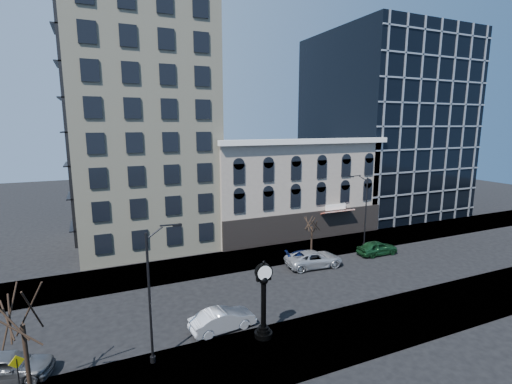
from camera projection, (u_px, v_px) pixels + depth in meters
name	position (u px, v px, depth m)	size (l,w,h in m)	color
ground	(253.00, 295.00, 31.25)	(160.00, 160.00, 0.00)	black
sidewalk_far	(223.00, 262.00, 38.44)	(160.00, 6.00, 0.12)	gray
sidewalk_near	(302.00, 345.00, 24.04)	(160.00, 6.00, 0.12)	gray
cream_tower	(139.00, 79.00, 42.35)	(15.90, 15.40, 42.50)	#BFB89A
victorian_row	(289.00, 187.00, 49.24)	(22.60, 11.19, 12.50)	gray
glass_office	(383.00, 125.00, 60.26)	(20.00, 20.15, 28.00)	black
street_clock	(264.00, 303.00, 24.44)	(1.21, 1.21, 5.35)	black
street_lamp_near	(158.00, 258.00, 21.40)	(2.17, 0.71, 8.51)	black
street_lamp_far	(362.00, 192.00, 42.01)	(2.16, 0.87, 8.59)	black
bare_tree_near	(20.00, 306.00, 17.76)	(4.19, 4.19, 7.20)	black
bare_tree_far	(312.00, 221.00, 40.79)	(2.73, 2.73, 4.69)	black
warning_sign	(17.00, 368.00, 19.21)	(0.70, 0.34, 2.30)	black
car_near_a	(8.00, 366.00, 20.76)	(1.89, 4.70, 1.60)	#595B60
car_near_b	(223.00, 320.00, 25.78)	(1.61, 4.63, 1.53)	silver
car_far_a	(314.00, 259.00, 37.30)	(2.70, 5.84, 1.62)	#A5A8AD
car_far_b	(308.00, 257.00, 38.09)	(1.89, 4.64, 1.35)	#0C194C
car_far_c	(377.00, 248.00, 40.73)	(1.86, 4.62, 1.57)	#143F1E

